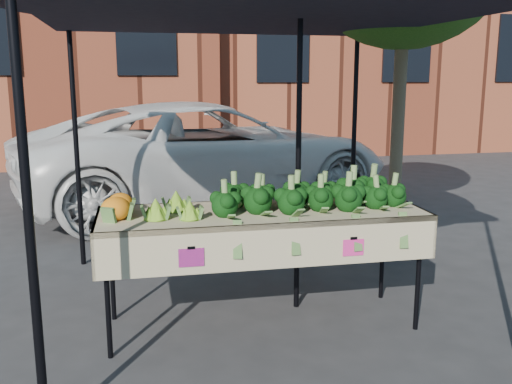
# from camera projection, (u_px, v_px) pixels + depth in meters

# --- Properties ---
(ground) EXTENTS (90.00, 90.00, 0.00)m
(ground) POSITION_uv_depth(u_px,v_px,m) (261.00, 320.00, 4.45)
(ground) COLOR #2C2C2F
(table) EXTENTS (2.42, 0.85, 0.90)m
(table) POSITION_uv_depth(u_px,v_px,m) (262.00, 268.00, 4.30)
(table) COLOR beige
(table) RESTS_ON ground
(canopy) EXTENTS (3.16, 3.16, 2.74)m
(canopy) POSITION_uv_depth(u_px,v_px,m) (253.00, 142.00, 4.45)
(canopy) COLOR black
(canopy) RESTS_ON ground
(broccoli_heap) EXTENTS (1.54, 0.57, 0.26)m
(broccoli_heap) POSITION_uv_depth(u_px,v_px,m) (308.00, 191.00, 4.29)
(broccoli_heap) COLOR black
(broccoli_heap) RESTS_ON table
(romanesco_cluster) EXTENTS (0.43, 0.47, 0.20)m
(romanesco_cluster) POSITION_uv_depth(u_px,v_px,m) (171.00, 202.00, 4.03)
(romanesco_cluster) COLOR #84C131
(romanesco_cluster) RESTS_ON table
(cauliflower_pair) EXTENTS (0.23, 0.43, 0.18)m
(cauliflower_pair) POSITION_uv_depth(u_px,v_px,m) (118.00, 204.00, 4.03)
(cauliflower_pair) COLOR orange
(cauliflower_pair) RESTS_ON table
(vehicle) EXTENTS (2.08, 2.82, 5.47)m
(vehicle) POSITION_uv_depth(u_px,v_px,m) (206.00, 14.00, 7.97)
(vehicle) COLOR white
(vehicle) RESTS_ON ground
(street_tree) EXTENTS (1.90, 1.90, 3.74)m
(street_tree) POSITION_uv_depth(u_px,v_px,m) (400.00, 77.00, 5.61)
(street_tree) COLOR #1E4C14
(street_tree) RESTS_ON ground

